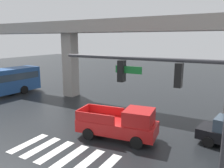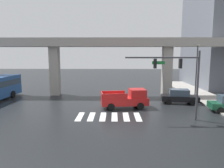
{
  "view_description": "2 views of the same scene",
  "coord_description": "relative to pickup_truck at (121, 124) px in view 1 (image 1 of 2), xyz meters",
  "views": [
    {
      "loc": [
        7.94,
        -13.38,
        6.31
      ],
      "look_at": [
        -0.7,
        2.15,
        2.71
      ],
      "focal_mm": 35.68,
      "sensor_mm": 36.0,
      "label": 1
    },
    {
      "loc": [
        0.52,
        -23.53,
        5.86
      ],
      "look_at": [
        0.24,
        1.6,
        2.22
      ],
      "focal_mm": 32.77,
      "sensor_mm": 36.0,
      "label": 2
    }
  ],
  "objects": [
    {
      "name": "elevated_overpass",
      "position": [
        -1.95,
        7.33,
        6.06
      ],
      "size": [
        55.34,
        2.5,
        8.15
      ],
      "color": "#9E9991",
      "rests_on": "ground"
    },
    {
      "name": "traffic_signal_mast",
      "position": [
        4.21,
        -4.26,
        3.39
      ],
      "size": [
        6.49,
        0.32,
        6.2
      ],
      "color": "#38383D",
      "rests_on": "ground"
    },
    {
      "name": "ground_plane",
      "position": [
        -1.95,
        1.4,
        -0.99
      ],
      "size": [
        120.0,
        120.0,
        0.0
      ],
      "primitive_type": "plane",
      "color": "black"
    },
    {
      "name": "crosswalk_stripes",
      "position": [
        -1.95,
        -3.39,
        -0.98
      ],
      "size": [
        6.05,
        2.8,
        0.01
      ],
      "color": "silver",
      "rests_on": "ground"
    },
    {
      "name": "pickup_truck",
      "position": [
        0.0,
        0.0,
        0.0
      ],
      "size": [
        5.29,
        2.54,
        2.08
      ],
      "color": "red",
      "rests_on": "ground"
    }
  ]
}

